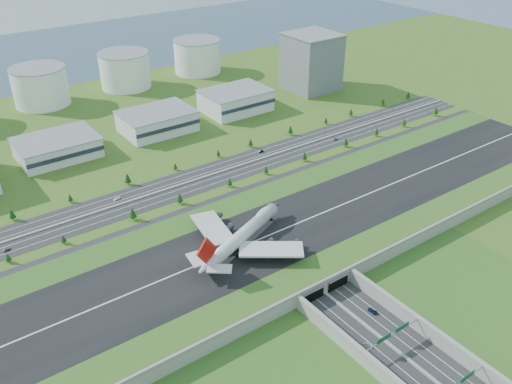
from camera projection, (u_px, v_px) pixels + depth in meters
ground at (268, 247)px, 316.32m from camera, size 1200.00×1200.00×0.00m
airfield_deck at (268, 242)px, 314.18m from camera, size 520.00×100.00×9.20m
underpass_road at (399, 347)px, 244.79m from camera, size 38.80×120.40×8.00m
sign_gantry_near at (393, 335)px, 246.09m from camera, size 38.70×0.70×9.80m
north_expressway at (187, 183)px, 382.99m from camera, size 560.00×36.00×0.12m
tree_row at (205, 173)px, 386.38m from camera, size 501.67×48.73×8.45m
hangar_mid_a at (57, 148)px, 415.69m from camera, size 58.00×42.00×15.00m
hangar_mid_b at (157, 121)px, 458.05m from camera, size 58.00×42.00×17.00m
hangar_mid_c at (236, 101)px, 497.89m from camera, size 58.00×42.00×19.00m
office_tower at (311, 62)px, 540.25m from camera, size 46.00×46.00×55.00m
fuel_tank_b at (40, 87)px, 507.52m from camera, size 50.00×50.00×35.00m
fuel_tank_c at (125, 70)px, 550.38m from camera, size 50.00×50.00×35.00m
fuel_tank_d at (197, 56)px, 593.24m from camera, size 50.00×50.00×35.00m
bay_water at (30, 57)px, 653.31m from camera, size 1200.00×260.00×0.06m
boeing_747 at (243, 235)px, 301.02m from camera, size 76.09×70.49×24.90m
car_0 at (368, 344)px, 249.43m from camera, size 2.95×4.65×1.48m
car_2 at (373, 311)px, 268.88m from camera, size 2.71×5.46×1.49m
car_4 at (6, 249)px, 313.03m from camera, size 5.02×3.40×1.59m
car_5 at (261, 151)px, 425.45m from camera, size 4.51×1.60×1.48m
car_6 at (335, 139)px, 445.61m from camera, size 5.39×3.31×1.39m
car_7 at (116, 199)px, 362.56m from camera, size 5.11×2.75×1.41m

